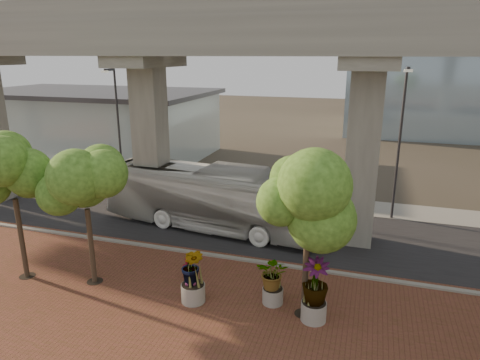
% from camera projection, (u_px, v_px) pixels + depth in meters
% --- Properties ---
extents(ground, '(160.00, 160.00, 0.00)m').
position_uv_depth(ground, '(238.00, 243.00, 22.89)').
color(ground, '#39342A').
rests_on(ground, ground).
extents(brick_plaza, '(70.00, 13.00, 0.06)m').
position_uv_depth(brick_plaza, '(171.00, 331.00, 15.56)').
color(brick_plaza, brown).
rests_on(brick_plaza, ground).
extents(asphalt_road, '(90.00, 8.00, 0.04)m').
position_uv_depth(asphalt_road, '(248.00, 228.00, 24.71)').
color(asphalt_road, black).
rests_on(asphalt_road, ground).
extents(curb_strip, '(70.00, 0.25, 0.16)m').
position_uv_depth(curb_strip, '(226.00, 257.00, 21.03)').
color(curb_strip, gray).
rests_on(curb_strip, ground).
extents(far_sidewalk, '(90.00, 3.00, 0.06)m').
position_uv_depth(far_sidewalk, '(271.00, 199.00, 29.74)').
color(far_sidewalk, gray).
rests_on(far_sidewalk, ground).
extents(transit_viaduct, '(72.00, 5.60, 12.40)m').
position_uv_depth(transit_viaduct, '(249.00, 101.00, 22.65)').
color(transit_viaduct, gray).
rests_on(transit_viaduct, ground).
extents(station_pavilion, '(23.00, 13.00, 6.30)m').
position_uv_depth(station_pavilion, '(95.00, 122.00, 42.34)').
color(station_pavilion, silver).
rests_on(station_pavilion, ground).
extents(transit_bus, '(13.32, 4.65, 3.64)m').
position_uv_depth(transit_bus, '(213.00, 198.00, 24.39)').
color(transit_bus, silver).
rests_on(transit_bus, ground).
extents(fire_hydrant, '(0.59, 0.53, 1.18)m').
position_uv_depth(fire_hydrant, '(190.00, 267.00, 18.94)').
color(fire_hydrant, maroon).
rests_on(fire_hydrant, ground).
extents(planter_front, '(1.86, 1.86, 2.05)m').
position_uv_depth(planter_front, '(273.00, 275.00, 16.90)').
color(planter_front, '#AFAB9E').
rests_on(planter_front, ground).
extents(planter_right, '(2.34, 2.34, 2.50)m').
position_uv_depth(planter_right, '(315.00, 284.00, 15.71)').
color(planter_right, '#AEA69D').
rests_on(planter_right, ground).
extents(planter_left, '(2.16, 2.16, 2.38)m').
position_uv_depth(planter_left, '(192.00, 269.00, 16.96)').
color(planter_left, gray).
rests_on(planter_left, ground).
extents(street_tree_far_west, '(3.39, 3.39, 6.24)m').
position_uv_depth(street_tree_far_west, '(12.00, 177.00, 18.00)').
color(street_tree_far_west, '#493B2A').
rests_on(street_tree_far_west, ground).
extents(street_tree_near_west, '(3.69, 3.69, 6.17)m').
position_uv_depth(street_tree_near_west, '(85.00, 185.00, 17.60)').
color(street_tree_near_west, '#493B2A').
rests_on(street_tree_near_west, ground).
extents(street_tree_near_east, '(3.87, 3.87, 6.41)m').
position_uv_depth(street_tree_near_east, '(309.00, 201.00, 15.21)').
color(street_tree_near_east, '#493B2A').
rests_on(street_tree_near_east, ground).
extents(streetlamp_west, '(0.43, 1.26, 8.71)m').
position_uv_depth(streetlamp_west, '(117.00, 121.00, 30.45)').
color(streetlamp_west, '#2B2B30').
rests_on(streetlamp_west, ground).
extents(streetlamp_east, '(0.45, 1.30, 9.00)m').
position_uv_depth(streetlamp_east, '(400.00, 134.00, 24.65)').
color(streetlamp_east, '#2E2E33').
rests_on(streetlamp_east, ground).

